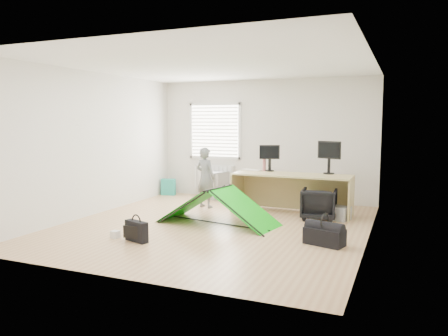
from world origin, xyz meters
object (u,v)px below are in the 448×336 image
at_px(filing_cabinet, 216,185).
at_px(office_chair, 319,204).
at_px(duffel_bag, 324,237).
at_px(laptop_bag, 137,231).
at_px(monitor_right, 329,162).
at_px(kite, 218,206).
at_px(storage_crate, 337,213).
at_px(monitor_left, 270,162).
at_px(thermos, 264,165).
at_px(person, 205,177).
at_px(desk, 291,194).

distance_m(filing_cabinet, office_chair, 2.91).
relative_size(filing_cabinet, duffel_bag, 1.11).
bearing_deg(laptop_bag, monitor_right, 72.42).
distance_m(monitor_right, office_chair, 0.94).
height_order(kite, storage_crate, kite).
xyz_separation_m(office_chair, storage_crate, (0.30, 0.11, -0.16)).
relative_size(monitor_left, thermos, 1.64).
bearing_deg(person, thermos, -144.20).
relative_size(filing_cabinet, storage_crate, 1.39).
bearing_deg(person, laptop_bag, 109.69).
height_order(desk, office_chair, desk).
xyz_separation_m(filing_cabinet, office_chair, (2.61, -1.30, -0.03)).
bearing_deg(laptop_bag, monitor_left, 89.25).
bearing_deg(thermos, filing_cabinet, 153.89).
relative_size(person, storage_crate, 2.80).
relative_size(monitor_right, storage_crate, 1.09).
xyz_separation_m(office_chair, laptop_bag, (-2.23, -2.51, -0.13)).
bearing_deg(laptop_bag, office_chair, 67.16).
bearing_deg(storage_crate, desk, 168.05).
xyz_separation_m(storage_crate, duffel_bag, (0.08, -1.73, -0.00)).
bearing_deg(person, monitor_left, -146.29).
height_order(person, duffel_bag, person).
height_order(desk, monitor_right, monitor_right).
height_order(desk, person, person).
bearing_deg(office_chair, desk, -31.73).
bearing_deg(filing_cabinet, kite, -44.67).
height_order(monitor_left, office_chair, monitor_left).
bearing_deg(storage_crate, monitor_right, 115.55).
distance_m(laptop_bag, duffel_bag, 2.76).
relative_size(office_chair, laptop_bag, 1.52).
xyz_separation_m(monitor_left, person, (-1.26, -0.39, -0.34)).
xyz_separation_m(kite, laptop_bag, (-0.67, -1.49, -0.16)).
relative_size(kite, laptop_bag, 4.94).
relative_size(filing_cabinet, laptop_bag, 1.51).
bearing_deg(laptop_bag, filing_cabinet, 114.48).
distance_m(office_chair, person, 2.41).
distance_m(office_chair, storage_crate, 0.36).
relative_size(thermos, person, 0.20).
distance_m(filing_cabinet, duffel_bag, 4.18).
bearing_deg(laptop_bag, storage_crate, 64.80).
distance_m(desk, monitor_right, 0.95).
xyz_separation_m(monitor_left, kite, (-0.43, -1.64, -0.65)).
distance_m(monitor_right, thermos, 1.31).
bearing_deg(desk, office_chair, -26.12).
bearing_deg(office_chair, duffel_bag, 98.56).
xyz_separation_m(desk, monitor_right, (0.65, 0.31, 0.62)).
xyz_separation_m(filing_cabinet, laptop_bag, (0.38, -3.81, -0.16)).
height_order(thermos, storage_crate, thermos).
bearing_deg(desk, filing_cabinet, 154.75).
xyz_separation_m(storage_crate, laptop_bag, (-2.53, -2.62, 0.03)).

